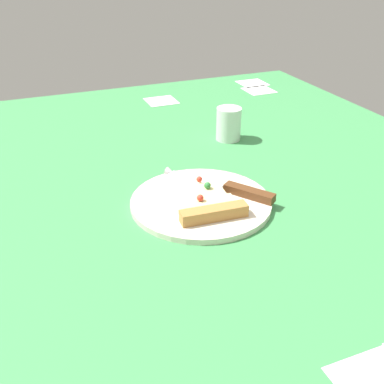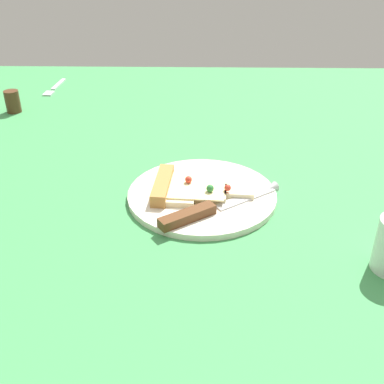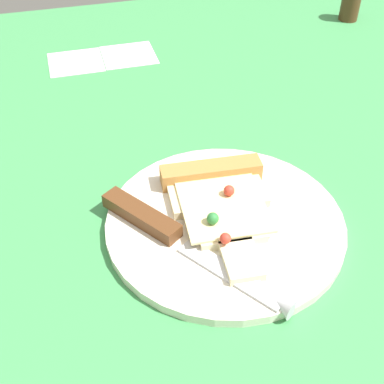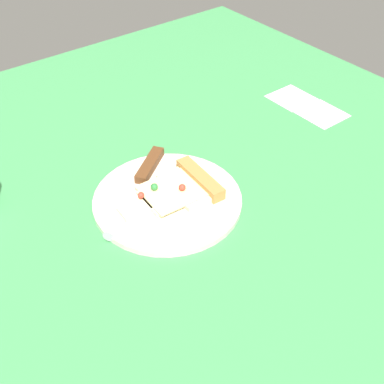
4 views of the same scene
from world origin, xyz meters
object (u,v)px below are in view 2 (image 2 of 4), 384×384
object	(u,v)px
pizza_slice	(188,188)
pepper_shaker	(13,102)
plate	(202,195)
knife	(210,208)
fork	(54,87)

from	to	relation	value
pizza_slice	pepper_shaker	distance (cm)	61.50
pepper_shaker	pizza_slice	bearing A→B (deg)	-132.18
plate	pizza_slice	world-z (taller)	pizza_slice
knife	fork	distance (cm)	80.23
fork	pepper_shaker	bearing A→B (deg)	78.86
pizza_slice	knife	world-z (taller)	pizza_slice
pizza_slice	knife	distance (cm)	7.55
plate	fork	world-z (taller)	plate
pepper_shaker	fork	size ratio (longest dim) A/B	0.36
pepper_shaker	fork	world-z (taller)	pepper_shaker
plate	knife	size ratio (longest dim) A/B	1.26
plate	fork	distance (cm)	74.27
fork	pizza_slice	bearing A→B (deg)	127.62
plate	fork	bearing A→B (deg)	35.45
knife	pepper_shaker	bearing A→B (deg)	-169.02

